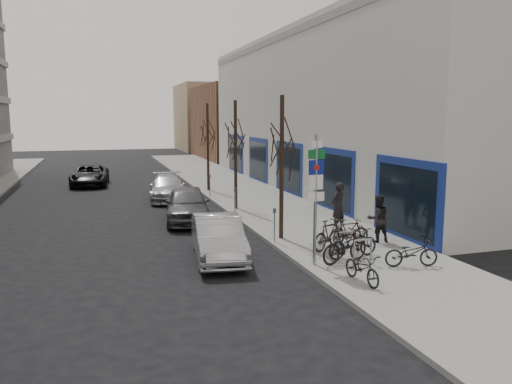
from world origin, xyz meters
TOP-DOWN VIEW (x-y plane):
  - ground at (0.00, 0.00)m, footprint 120.00×120.00m
  - sidewalk_east at (4.50, 10.00)m, footprint 5.00×70.00m
  - commercial_building at (17.00, 16.00)m, footprint 20.00×32.00m
  - brick_building_far at (13.00, 40.00)m, footprint 12.00×14.00m
  - tan_building_far at (13.50, 55.00)m, footprint 13.00×12.00m
  - highway_sign_pole at (2.40, -0.01)m, footprint 0.55×0.10m
  - bike_rack at (3.80, 0.60)m, footprint 0.66×2.26m
  - tree_near at (2.60, 3.50)m, footprint 1.80×1.80m
  - tree_mid at (2.60, 10.00)m, footprint 1.80×1.80m
  - tree_far at (2.60, 16.50)m, footprint 1.80×1.80m
  - meter_front at (2.15, 3.00)m, footprint 0.10×0.08m
  - meter_mid at (2.15, 8.50)m, footprint 0.10×0.08m
  - meter_back at (2.15, 14.00)m, footprint 0.10×0.08m
  - bike_near_left at (2.96, -1.97)m, footprint 0.61×1.65m
  - bike_near_right at (3.39, -0.14)m, footprint 1.93×1.01m
  - bike_mid_curb at (3.90, 0.32)m, footprint 1.96×0.85m
  - bike_mid_inner at (3.64, 1.48)m, footprint 1.83×1.34m
  - bike_far_curb at (5.14, -1.11)m, footprint 1.73×0.87m
  - bike_far_inner at (4.55, 1.79)m, footprint 1.63×0.54m
  - parked_car_front at (-0.20, 2.02)m, footprint 2.02×4.52m
  - parked_car_mid at (-0.15, 8.23)m, footprint 2.52×4.93m
  - parked_car_back at (-0.20, 14.41)m, footprint 2.53×5.06m
  - lane_car at (-4.50, 22.04)m, footprint 2.70×5.24m
  - pedestrian_near at (5.22, 4.00)m, footprint 0.86×0.77m
  - pedestrian_far at (5.79, 1.93)m, footprint 0.65×0.45m

SIDE VIEW (x-z plane):
  - ground at x=0.00m, z-range 0.00..0.00m
  - sidewalk_east at x=4.50m, z-range 0.00..0.15m
  - bike_far_inner at x=4.55m, z-range 0.15..1.13m
  - bike_near_left at x=2.96m, z-range 0.15..1.13m
  - bike_far_curb at x=5.14m, z-range 0.15..1.17m
  - bike_rack at x=3.80m, z-range 0.24..1.07m
  - bike_mid_inner at x=3.64m, z-range 0.15..1.24m
  - parked_car_back at x=-0.20m, z-range 0.00..1.41m
  - lane_car at x=-4.50m, z-range 0.00..1.41m
  - bike_near_right at x=3.39m, z-range 0.15..1.27m
  - parked_car_front at x=-0.20m, z-range 0.00..1.44m
  - bike_mid_curb at x=3.90m, z-range 0.15..1.30m
  - parked_car_mid at x=-0.15m, z-range 0.00..1.61m
  - meter_front at x=2.15m, z-range 0.28..1.55m
  - meter_mid at x=2.15m, z-range 0.28..1.55m
  - meter_back at x=2.15m, z-range 0.28..1.55m
  - pedestrian_far at x=5.79m, z-range 0.15..1.90m
  - pedestrian_near at x=5.22m, z-range 0.15..2.11m
  - highway_sign_pole at x=2.40m, z-range 0.36..4.56m
  - brick_building_far at x=13.00m, z-range 0.00..8.00m
  - tree_near at x=2.60m, z-range 1.35..6.85m
  - tree_mid at x=2.60m, z-range 1.35..6.85m
  - tree_far at x=2.60m, z-range 1.35..6.85m
  - tan_building_far at x=13.50m, z-range 0.00..9.00m
  - commercial_building at x=17.00m, z-range 0.00..10.00m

